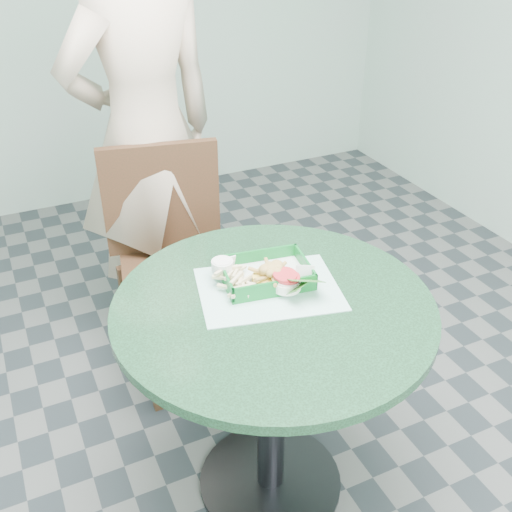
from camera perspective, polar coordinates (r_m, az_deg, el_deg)
name	(u,v)px	position (r m, az deg, el deg)	size (l,w,h in m)	color
floor	(270,481)	(2.23, 1.36, -20.67)	(4.00, 5.00, 0.02)	#303335
cafe_table	(273,354)	(1.80, 1.59, -9.32)	(0.91, 0.91, 0.75)	#29292E
dining_chair	(174,248)	(2.42, -7.85, 0.80)	(0.47, 0.47, 0.93)	black
diner_person	(141,86)	(2.43, -10.90, 15.65)	(0.81, 0.53, 2.23)	#C8AF97
placemat	(269,294)	(1.75, 1.20, -3.69)	(0.40, 0.30, 0.00)	#ABE1D7
food_basket	(266,282)	(1.78, 0.94, -2.46)	(0.25, 0.19, 0.05)	#0A6924
crab_sandwich	(273,277)	(1.74, 1.63, -2.03)	(0.11, 0.11, 0.07)	gold
fries_pile	(235,288)	(1.72, -2.01, -3.02)	(0.11, 0.12, 0.04)	beige
sauce_ramekin	(222,274)	(1.75, -3.22, -1.77)	(0.06, 0.06, 0.04)	white
garnish_cup	(293,285)	(1.72, 3.54, -2.80)	(0.12, 0.12, 0.05)	white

